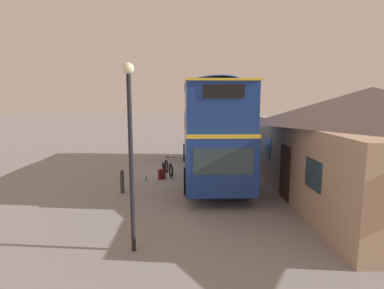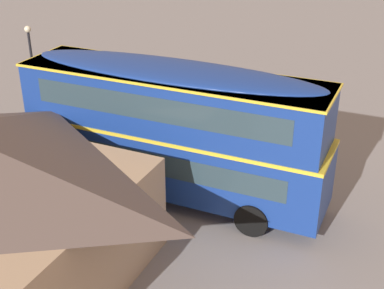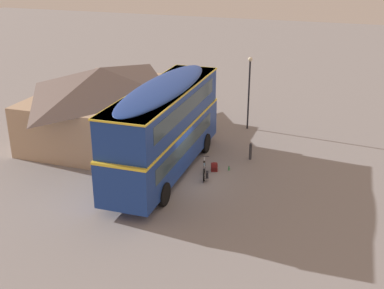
% 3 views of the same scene
% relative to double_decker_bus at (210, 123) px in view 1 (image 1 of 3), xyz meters
% --- Properties ---
extents(ground_plane, '(120.00, 120.00, 0.00)m').
position_rel_double_decker_bus_xyz_m(ground_plane, '(-0.53, -1.36, -2.64)').
color(ground_plane, gray).
extents(double_decker_bus, '(10.71, 2.80, 4.79)m').
position_rel_double_decker_bus_xyz_m(double_decker_bus, '(0.00, 0.00, 0.00)').
color(double_decker_bus, black).
rests_on(double_decker_bus, ground).
extents(touring_bicycle, '(1.64, 0.75, 0.98)m').
position_rel_double_decker_bus_xyz_m(touring_bicycle, '(0.07, -2.12, -2.28)').
color(touring_bicycle, black).
rests_on(touring_bicycle, ground).
extents(backpack_on_ground, '(0.35, 0.39, 0.51)m').
position_rel_double_decker_bus_xyz_m(backpack_on_ground, '(0.95, -2.37, -2.38)').
color(backpack_on_ground, maroon).
rests_on(backpack_on_ground, ground).
extents(water_bottle_green_metal, '(0.08, 0.08, 0.25)m').
position_rel_double_decker_bus_xyz_m(water_bottle_green_metal, '(1.32, -3.08, -2.53)').
color(water_bottle_green_metal, green).
rests_on(water_bottle_green_metal, ground).
extents(pub_building, '(10.58, 6.77, 4.29)m').
position_rel_double_decker_bus_xyz_m(pub_building, '(3.92, 5.78, -0.45)').
color(pub_building, tan).
rests_on(pub_building, ground).
extents(street_lamp, '(0.28, 0.28, 4.70)m').
position_rel_double_decker_bus_xyz_m(street_lamp, '(7.97, -2.48, 0.25)').
color(street_lamp, black).
rests_on(street_lamp, ground).
extents(kerb_bollard, '(0.16, 0.16, 0.97)m').
position_rel_double_decker_bus_xyz_m(kerb_bollard, '(3.13, -3.81, -2.15)').
color(kerb_bollard, '#333338').
rests_on(kerb_bollard, ground).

